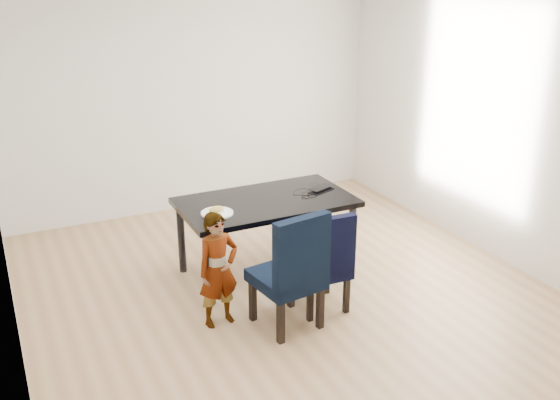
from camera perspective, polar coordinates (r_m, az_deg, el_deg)
name	(u,v)px	position (r m, az deg, el deg)	size (l,w,h in m)	color
floor	(290,295)	(5.69, 0.89, -8.72)	(4.50, 5.00, 0.01)	tan
wall_back	(193,96)	(7.42, -7.94, 9.36)	(4.50, 0.01, 2.70)	silver
wall_front	(523,282)	(3.29, 21.31, -6.98)	(4.50, 0.01, 2.70)	silver
wall_right	(497,123)	(6.47, 19.22, 6.71)	(0.01, 5.00, 2.70)	silver
dining_table	(266,237)	(5.92, -1.27, -3.37)	(1.60, 0.90, 0.75)	black
chair_left	(286,268)	(5.03, 0.57, -6.26)	(0.49, 0.51, 1.02)	black
chair_right	(319,259)	(5.32, 3.63, -5.43)	(0.43, 0.45, 0.91)	black
child	(218,270)	(5.08, -5.66, -6.36)	(0.36, 0.23, 0.98)	#FF3E15
plate	(217,213)	(5.48, -5.77, -1.19)	(0.28, 0.28, 0.02)	white
sandwich	(216,209)	(5.47, -5.86, -0.83)	(0.14, 0.06, 0.06)	gold
laptop	(318,187)	(6.09, 3.50, 1.21)	(0.29, 0.19, 0.02)	black
cable_tangle	(309,196)	(5.87, 2.69, 0.38)	(0.15, 0.15, 0.01)	black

